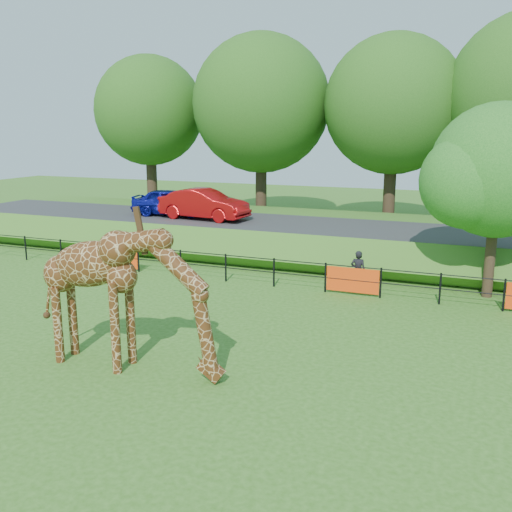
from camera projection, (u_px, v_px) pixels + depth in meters
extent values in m
plane|color=#316118|center=(165.00, 367.00, 14.36)|extent=(90.00, 90.00, 0.00)
cube|color=#316118|center=(326.00, 236.00, 28.25)|extent=(40.00, 9.00, 1.30)
cube|color=#2B2B2E|center=(318.00, 226.00, 26.73)|extent=(40.00, 5.00, 0.12)
imported|color=#1319A0|center=(171.00, 202.00, 29.52)|extent=(4.28, 2.26, 1.39)
imported|color=#BA0D0F|center=(204.00, 204.00, 28.28)|extent=(4.70, 2.03, 1.50)
imported|color=black|center=(358.00, 271.00, 20.85)|extent=(0.56, 0.37, 1.52)
cylinder|color=#332117|center=(491.00, 253.00, 19.97)|extent=(0.36, 0.36, 3.20)
sphere|color=#1A5D19|center=(498.00, 170.00, 19.34)|extent=(4.60, 4.60, 4.60)
sphere|color=#1A5D19|center=(468.00, 181.00, 19.12)|extent=(3.22, 3.22, 3.22)
cylinder|color=#332117|center=(152.00, 178.00, 38.81)|extent=(0.70, 0.70, 5.00)
sphere|color=#1E4D14|center=(149.00, 111.00, 37.82)|extent=(7.20, 7.20, 7.20)
cylinder|color=#332117|center=(261.00, 182.00, 35.90)|extent=(0.70, 0.70, 5.00)
sphere|color=#1E4D14|center=(261.00, 104.00, 34.84)|extent=(8.40, 8.40, 8.40)
cylinder|color=#332117|center=(390.00, 187.00, 32.99)|extent=(0.70, 0.70, 5.00)
sphere|color=#1E4D14|center=(394.00, 105.00, 31.97)|extent=(7.80, 7.80, 7.80)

